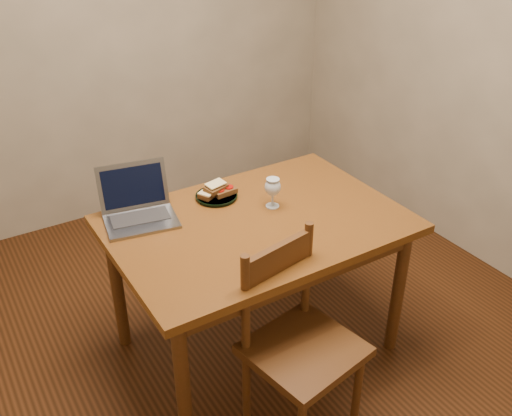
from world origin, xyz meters
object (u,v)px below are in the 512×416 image
laptop (137,204)px  plate (217,196)px  table (257,236)px  chair (300,337)px  milk_glass (273,193)px

laptop → plate: bearing=4.7°
table → plate: 0.30m
table → plate: plate is taller
table → chair: (-0.11, -0.50, -0.17)m
table → laptop: laptop is taller
plate → table: bearing=-78.7°
chair → laptop: (-0.33, 0.81, 0.31)m
table → milk_glass: (0.13, 0.07, 0.16)m
table → chair: chair is taller
table → plate: (-0.06, 0.28, 0.09)m
table → chair: 0.53m
chair → milk_glass: size_ratio=3.29×
table → laptop: 0.56m
plate → chair: bearing=-93.6°
table → laptop: (-0.44, 0.32, 0.15)m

